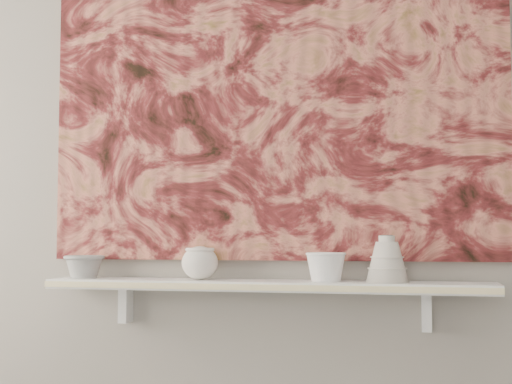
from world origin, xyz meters
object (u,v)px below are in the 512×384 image
(bowl_grey, at_px, (84,266))
(bell_vessel, at_px, (387,259))
(painting, at_px, (270,92))
(cup_cream, at_px, (200,263))
(shelf, at_px, (264,285))
(bowl_white, at_px, (326,267))

(bowl_grey, bearing_deg, bell_vessel, 0.00)
(bowl_grey, height_order, bell_vessel, bell_vessel)
(painting, distance_m, cup_cream, 0.60)
(shelf, distance_m, painting, 0.63)
(shelf, height_order, cup_cream, cup_cream)
(bowl_grey, relative_size, bowl_white, 1.09)
(painting, bearing_deg, bowl_white, -22.68)
(bowl_grey, height_order, cup_cream, cup_cream)
(bell_vessel, bearing_deg, bowl_grey, 180.00)
(cup_cream, distance_m, bowl_white, 0.40)
(shelf, relative_size, bowl_white, 11.32)
(painting, xyz_separation_m, bowl_grey, (-0.61, -0.08, -0.57))
(bowl_grey, distance_m, bowl_white, 0.80)
(painting, relative_size, cup_cream, 12.98)
(bowl_grey, xyz_separation_m, bowl_white, (0.80, 0.00, 0.01))
(shelf, xyz_separation_m, bowl_grey, (-0.61, 0.00, 0.05))
(shelf, bearing_deg, painting, 90.00)
(bowl_white, bearing_deg, shelf, 180.00)
(painting, xyz_separation_m, bell_vessel, (0.38, -0.08, -0.54))
(cup_cream, xyz_separation_m, bowl_white, (0.40, 0.00, -0.01))
(painting, distance_m, bowl_white, 0.60)
(painting, relative_size, bowl_grey, 11.13)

